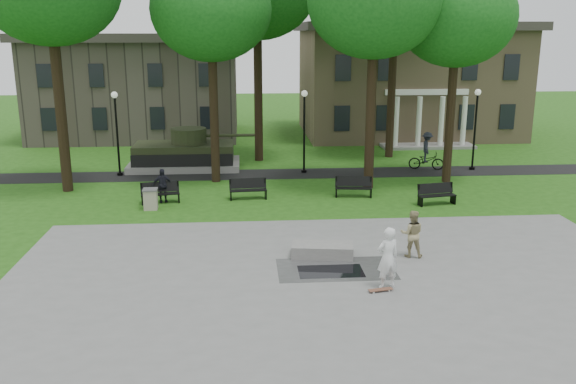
# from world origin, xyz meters

# --- Properties ---
(ground) EXTENTS (120.00, 120.00, 0.00)m
(ground) POSITION_xyz_m (0.00, 0.00, 0.00)
(ground) COLOR #204D12
(ground) RESTS_ON ground
(plaza) EXTENTS (22.00, 16.00, 0.02)m
(plaza) POSITION_xyz_m (0.00, -5.00, 0.01)
(plaza) COLOR gray
(plaza) RESTS_ON ground
(footpath) EXTENTS (44.00, 2.60, 0.01)m
(footpath) POSITION_xyz_m (0.00, 12.00, 0.01)
(footpath) COLOR black
(footpath) RESTS_ON ground
(building_right) EXTENTS (17.00, 12.00, 8.60)m
(building_right) POSITION_xyz_m (10.00, 26.00, 4.34)
(building_right) COLOR #9E8460
(building_right) RESTS_ON ground
(building_left) EXTENTS (15.00, 10.00, 7.20)m
(building_left) POSITION_xyz_m (-11.00, 26.50, 3.60)
(building_left) COLOR #4C443D
(building_left) RESTS_ON ground
(tree_1) EXTENTS (6.20, 6.20, 11.63)m
(tree_1) POSITION_xyz_m (-4.50, 10.50, 8.95)
(tree_1) COLOR black
(tree_1) RESTS_ON ground
(tree_2) EXTENTS (6.60, 6.60, 12.16)m
(tree_2) POSITION_xyz_m (3.50, 8.50, 9.32)
(tree_2) COLOR black
(tree_2) RESTS_ON ground
(tree_3) EXTENTS (6.00, 6.00, 11.19)m
(tree_3) POSITION_xyz_m (8.00, 9.50, 8.60)
(tree_3) COLOR black
(tree_3) RESTS_ON ground
(tree_5) EXTENTS (6.40, 6.40, 12.44)m
(tree_5) POSITION_xyz_m (6.50, 16.50, 9.67)
(tree_5) COLOR black
(tree_5) RESTS_ON ground
(lamp_left) EXTENTS (0.36, 0.36, 4.73)m
(lamp_left) POSITION_xyz_m (-10.00, 12.30, 2.79)
(lamp_left) COLOR black
(lamp_left) RESTS_ON ground
(lamp_mid) EXTENTS (0.36, 0.36, 4.73)m
(lamp_mid) POSITION_xyz_m (0.50, 12.30, 2.79)
(lamp_mid) COLOR black
(lamp_mid) RESTS_ON ground
(lamp_right) EXTENTS (0.36, 0.36, 4.73)m
(lamp_right) POSITION_xyz_m (10.50, 12.30, 2.79)
(lamp_right) COLOR black
(lamp_right) RESTS_ON ground
(tank_monument) EXTENTS (7.45, 3.40, 2.40)m
(tank_monument) POSITION_xyz_m (-6.46, 14.00, 0.86)
(tank_monument) COLOR gray
(tank_monument) RESTS_ON ground
(puddle) EXTENTS (2.20, 1.20, 0.00)m
(puddle) POSITION_xyz_m (-0.10, -2.88, 0.02)
(puddle) COLOR black
(puddle) RESTS_ON plaza
(concrete_block) EXTENTS (2.32, 1.30, 0.45)m
(concrete_block) POSITION_xyz_m (-0.19, -1.38, 0.24)
(concrete_block) COLOR gray
(concrete_block) RESTS_ON plaza
(skateboard) EXTENTS (0.80, 0.35, 0.07)m
(skateboard) POSITION_xyz_m (1.22, -4.63, 0.06)
(skateboard) COLOR brown
(skateboard) RESTS_ON plaza
(skateboarder) EXTENTS (0.83, 0.66, 2.01)m
(skateboarder) POSITION_xyz_m (1.48, -4.34, 1.02)
(skateboarder) COLOR white
(skateboarder) RESTS_ON plaza
(friend_watching) EXTENTS (0.95, 0.80, 1.72)m
(friend_watching) POSITION_xyz_m (3.00, -1.66, 0.88)
(friend_watching) COLOR tan
(friend_watching) RESTS_ON plaza
(pedestrian_walker) EXTENTS (1.02, 0.62, 1.63)m
(pedestrian_walker) POSITION_xyz_m (-6.87, 6.49, 0.81)
(pedestrian_walker) COLOR black
(pedestrian_walker) RESTS_ON ground
(cyclist) EXTENTS (2.15, 1.28, 2.23)m
(cyclist) POSITION_xyz_m (7.79, 12.56, 0.91)
(cyclist) COLOR black
(cyclist) RESTS_ON ground
(park_bench_0) EXTENTS (1.85, 0.83, 1.00)m
(park_bench_0) POSITION_xyz_m (-6.95, 6.34, 0.52)
(park_bench_0) COLOR black
(park_bench_0) RESTS_ON ground
(park_bench_1) EXTENTS (1.83, 0.66, 1.00)m
(park_bench_1) POSITION_xyz_m (-2.78, 6.74, 0.52)
(park_bench_1) COLOR black
(park_bench_1) RESTS_ON ground
(park_bench_2) EXTENTS (1.84, 0.74, 1.00)m
(park_bench_2) POSITION_xyz_m (2.40, 6.78, 0.52)
(park_bench_2) COLOR black
(park_bench_2) RESTS_ON ground
(park_bench_3) EXTENTS (1.85, 0.83, 1.00)m
(park_bench_3) POSITION_xyz_m (6.06, 5.11, 0.52)
(park_bench_3) COLOR black
(park_bench_3) RESTS_ON ground
(trash_bin) EXTENTS (0.69, 0.69, 0.96)m
(trash_bin) POSITION_xyz_m (-7.26, 5.27, 0.49)
(trash_bin) COLOR #A79F89
(trash_bin) RESTS_ON ground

